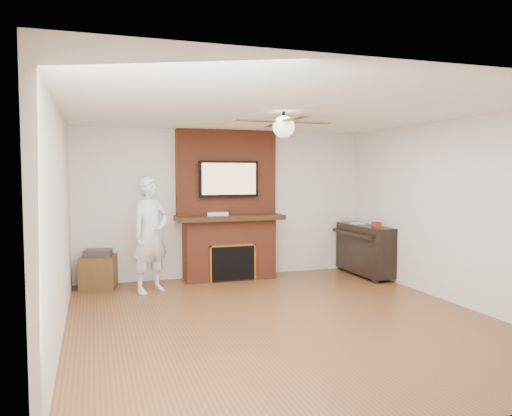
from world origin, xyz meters
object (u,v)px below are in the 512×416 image
object	(u,v)px
side_table	(98,270)
person	(150,234)
fireplace	(228,220)
piano	(364,249)

from	to	relation	value
side_table	person	bearing A→B (deg)	-25.32
person	side_table	size ratio (longest dim) A/B	2.88
side_table	fireplace	bearing A→B (deg)	11.93
fireplace	side_table	bearing A→B (deg)	-178.17
piano	side_table	bearing A→B (deg)	173.15
person	side_table	distance (m)	1.09
person	piano	size ratio (longest dim) A/B	1.28
person	piano	xyz separation A→B (m)	(3.64, 0.05, -0.39)
side_table	piano	world-z (taller)	piano
person	side_table	xyz separation A→B (m)	(-0.75, 0.53, -0.59)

